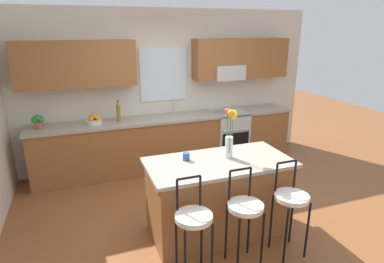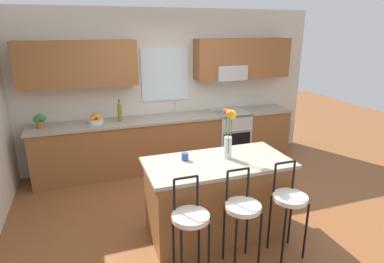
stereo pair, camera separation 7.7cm
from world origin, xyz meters
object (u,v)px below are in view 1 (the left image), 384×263
bar_stool_middle (245,210)px  kitchen_island (218,196)px  bar_stool_near (193,221)px  bottle_olive_oil (118,113)px  flower_vase (230,131)px  mug_ceramic (186,157)px  potted_plant_small (38,121)px  bar_stool_far (291,201)px  fruit_bowl_oranges (94,120)px  oven_range (228,135)px

bar_stool_middle → kitchen_island: bearing=90.0°
bar_stool_near → bottle_olive_oil: 2.74m
flower_vase → bottle_olive_oil: size_ratio=1.66×
bar_stool_near → bottle_olive_oil: size_ratio=2.91×
bar_stool_middle → mug_ceramic: 0.92m
bar_stool_near → bar_stool_middle: size_ratio=1.00×
potted_plant_small → bar_stool_middle: bearing=-52.8°
bar_stool_far → bottle_olive_oil: bottle_olive_oil is taller
bar_stool_far → potted_plant_small: size_ratio=4.64×
mug_ceramic → fruit_bowl_oranges: fruit_bowl_oranges is taller
flower_vase → bottle_olive_oil: flower_vase is taller
bar_stool_near → flower_vase: 1.16m
bar_stool_middle → flower_vase: (0.15, 0.68, 0.62)m
kitchen_island → bar_stool_near: bearing=-131.1°
kitchen_island → bar_stool_far: bar_stool_far is taller
oven_range → bar_stool_near: size_ratio=0.88×
bar_stool_near → fruit_bowl_oranges: 2.80m
fruit_bowl_oranges → bar_stool_middle: bearing=-65.4°
oven_range → bar_stool_middle: bearing=-113.1°
kitchen_island → bar_stool_middle: 0.65m
oven_range → kitchen_island: (-1.14, -2.04, 0.00)m
oven_range → bar_stool_near: bar_stool_near is taller
bar_stool_middle → flower_vase: flower_vase is taller
bar_stool_near → bottle_olive_oil: bottle_olive_oil is taller
bar_stool_near → potted_plant_small: size_ratio=4.64×
bar_stool_middle → mug_ceramic: (-0.35, 0.78, 0.33)m
oven_range → fruit_bowl_oranges: 2.43m
bar_stool_far → flower_vase: flower_vase is taller
mug_ceramic → bottle_olive_oil: bottle_olive_oil is taller
mug_ceramic → potted_plant_small: (-1.70, 1.91, 0.08)m
kitchen_island → bar_stool_far: 0.85m
oven_range → bar_stool_middle: 2.91m
bar_stool_far → potted_plant_small: bearing=133.9°
oven_range → bar_stool_near: (-1.69, -2.67, 0.18)m
bar_stool_middle → bar_stool_far: 0.55m
kitchen_island → bottle_olive_oil: 2.31m
bar_stool_near → bar_stool_middle: (0.55, 0.00, 0.00)m
bottle_olive_oil → fruit_bowl_oranges: bearing=179.3°
kitchen_island → bar_stool_near: 0.85m
bar_stool_middle → bottle_olive_oil: (-0.85, 2.69, 0.43)m
flower_vase → fruit_bowl_oranges: 2.46m
bar_stool_near → potted_plant_small: 3.11m
bar_stool_middle → potted_plant_small: (-2.05, 2.69, 0.41)m
potted_plant_small → flower_vase: bearing=-42.5°
fruit_bowl_oranges → kitchen_island: bearing=-59.2°
bar_stool_near → mug_ceramic: bar_stool_near is taller
kitchen_island → fruit_bowl_oranges: size_ratio=6.98×
mug_ceramic → bar_stool_middle: bearing=-66.0°
bottle_olive_oil → potted_plant_small: (-1.20, 0.00, -0.02)m
bar_stool_near → potted_plant_small: bearing=119.0°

